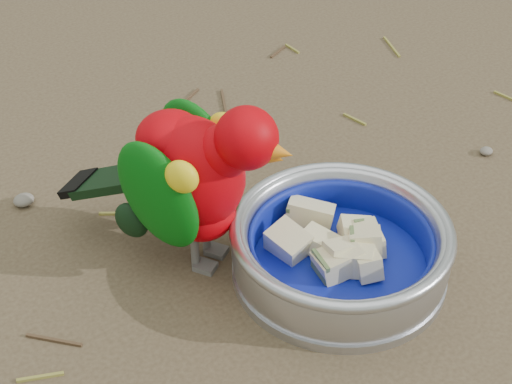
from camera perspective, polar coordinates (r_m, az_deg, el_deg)
ground at (r=0.79m, az=9.09°, el=-5.99°), size 60.00×60.00×0.00m
food_bowl at (r=0.78m, az=6.04°, el=-5.45°), size 0.21×0.21×0.02m
bowl_wall at (r=0.76m, az=6.18°, el=-3.80°), size 0.21×0.21×0.04m
fruit_wedges at (r=0.77m, az=6.15°, el=-4.20°), size 0.13×0.13×0.03m
lory_parrot at (r=0.74m, az=-4.56°, el=0.43°), size 0.21×0.25×0.18m
ground_debris at (r=0.78m, az=6.11°, el=-6.27°), size 0.90×0.80×0.01m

